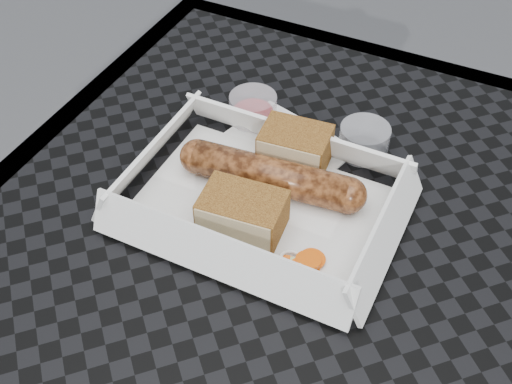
# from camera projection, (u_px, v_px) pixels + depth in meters

# --- Properties ---
(food_tray) EXTENTS (0.22, 0.15, 0.00)m
(food_tray) POSITION_uv_depth(u_px,v_px,m) (261.00, 206.00, 0.59)
(food_tray) COLOR white
(food_tray) RESTS_ON patio_table
(bratwurst) EXTENTS (0.18, 0.05, 0.03)m
(bratwurst) POSITION_uv_depth(u_px,v_px,m) (271.00, 175.00, 0.59)
(bratwurst) COLOR brown
(bratwurst) RESTS_ON food_tray
(bread_near) EXTENTS (0.07, 0.05, 0.04)m
(bread_near) POSITION_uv_depth(u_px,v_px,m) (295.00, 148.00, 0.62)
(bread_near) COLOR brown
(bread_near) RESTS_ON food_tray
(bread_far) EXTENTS (0.08, 0.05, 0.04)m
(bread_far) POSITION_uv_depth(u_px,v_px,m) (243.00, 213.00, 0.56)
(bread_far) COLOR brown
(bread_far) RESTS_ON food_tray
(veg_garnish) EXTENTS (0.03, 0.03, 0.00)m
(veg_garnish) POSITION_uv_depth(u_px,v_px,m) (300.00, 270.00, 0.54)
(veg_garnish) COLOR #EB580A
(veg_garnish) RESTS_ON food_tray
(napkin) EXTENTS (0.15, 0.15, 0.00)m
(napkin) POSITION_uv_depth(u_px,v_px,m) (276.00, 153.00, 0.65)
(napkin) COLOR white
(napkin) RESTS_ON patio_table
(condiment_cup_sauce) EXTENTS (0.05, 0.05, 0.03)m
(condiment_cup_sauce) POSITION_uv_depth(u_px,v_px,m) (253.00, 108.00, 0.67)
(condiment_cup_sauce) COLOR maroon
(condiment_cup_sauce) RESTS_ON patio_table
(condiment_cup_empty) EXTENTS (0.05, 0.05, 0.03)m
(condiment_cup_empty) POSITION_uv_depth(u_px,v_px,m) (364.00, 140.00, 0.64)
(condiment_cup_empty) COLOR silver
(condiment_cup_empty) RESTS_ON patio_table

